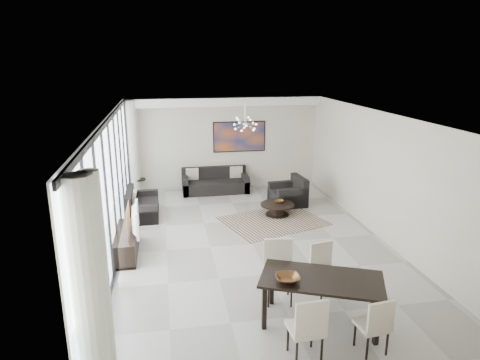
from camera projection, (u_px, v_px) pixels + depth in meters
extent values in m
cube|color=#A8A39B|center=(253.00, 244.00, 9.67)|extent=(6.00, 9.00, 0.02)
cube|color=white|center=(254.00, 116.00, 8.88)|extent=(6.00, 9.00, 0.02)
cube|color=beige|center=(224.00, 143.00, 13.52)|extent=(6.00, 0.02, 2.90)
cube|color=beige|center=(332.00, 288.00, 5.03)|extent=(6.00, 0.02, 2.90)
cube|color=beige|center=(381.00, 176.00, 9.79)|extent=(0.02, 9.00, 2.90)
cube|color=silver|center=(111.00, 190.00, 8.76)|extent=(0.01, 8.95, 2.85)
cube|color=black|center=(107.00, 122.00, 8.38)|extent=(0.04, 8.95, 0.10)
cube|color=black|center=(119.00, 253.00, 9.16)|extent=(0.04, 8.95, 0.06)
cube|color=black|center=(78.00, 290.00, 4.98)|extent=(0.04, 0.05, 2.88)
cube|color=black|center=(91.00, 253.00, 5.93)|extent=(0.04, 0.05, 2.88)
cube|color=black|center=(100.00, 226.00, 6.88)|extent=(0.04, 0.05, 2.88)
cube|color=black|center=(108.00, 206.00, 7.82)|extent=(0.04, 0.05, 2.88)
cube|color=black|center=(113.00, 190.00, 8.77)|extent=(0.04, 0.05, 2.88)
cube|color=black|center=(118.00, 177.00, 9.71)|extent=(0.04, 0.05, 2.88)
cube|color=black|center=(121.00, 166.00, 10.66)|extent=(0.04, 0.05, 2.88)
cube|color=black|center=(124.00, 157.00, 11.61)|extent=(0.04, 0.05, 2.88)
cube|color=black|center=(127.00, 150.00, 12.55)|extent=(0.04, 0.05, 2.88)
cylinder|color=silver|center=(88.00, 295.00, 4.87)|extent=(0.36, 0.36, 2.85)
cylinder|color=silver|center=(132.00, 149.00, 12.72)|extent=(0.36, 0.36, 2.85)
cube|color=white|center=(224.00, 102.00, 12.98)|extent=(5.98, 0.40, 0.26)
cube|color=#B95119|center=(239.00, 137.00, 13.53)|extent=(1.68, 0.04, 0.98)
cylinder|color=silver|center=(245.00, 114.00, 11.37)|extent=(0.02, 0.02, 0.55)
sphere|color=silver|center=(245.00, 124.00, 11.44)|extent=(0.12, 0.12, 0.12)
cube|color=black|center=(273.00, 221.00, 11.01)|extent=(2.87, 2.51, 0.01)
cylinder|color=black|center=(277.00, 204.00, 11.37)|extent=(0.90, 0.90, 0.04)
cylinder|color=black|center=(277.00, 210.00, 11.42)|extent=(0.40, 0.40, 0.28)
cylinder|color=black|center=(277.00, 214.00, 11.45)|extent=(0.63, 0.63, 0.03)
imported|color=brown|center=(279.00, 201.00, 11.44)|extent=(0.24, 0.24, 0.07)
cube|color=black|center=(215.00, 186.00, 13.36)|extent=(2.04, 0.84, 0.37)
cube|color=black|center=(214.00, 172.00, 13.58)|extent=(2.04, 0.17, 0.37)
cube|color=black|center=(185.00, 185.00, 13.18)|extent=(0.17, 0.84, 0.54)
cube|color=black|center=(245.00, 182.00, 13.50)|extent=(0.17, 0.84, 0.54)
cube|color=black|center=(143.00, 210.00, 11.34)|extent=(0.81, 1.44, 0.36)
cube|color=black|center=(129.00, 197.00, 11.18)|extent=(0.16, 1.44, 0.36)
cube|color=black|center=(142.00, 215.00, 10.71)|extent=(0.81, 0.16, 0.52)
cube|color=black|center=(144.00, 199.00, 11.92)|extent=(0.81, 0.16, 0.52)
cube|color=black|center=(288.00, 198.00, 12.25)|extent=(0.98, 1.03, 0.40)
cube|color=black|center=(300.00, 183.00, 12.23)|extent=(0.27, 0.96, 0.40)
cube|color=black|center=(283.00, 191.00, 12.58)|extent=(0.91, 0.26, 0.58)
cube|color=black|center=(293.00, 199.00, 11.87)|extent=(0.91, 0.26, 0.58)
cylinder|color=black|center=(140.00, 179.00, 13.01)|extent=(0.37, 0.37, 0.04)
cylinder|color=black|center=(140.00, 187.00, 13.08)|extent=(0.06, 0.06, 0.46)
cylinder|color=black|center=(141.00, 194.00, 13.14)|extent=(0.26, 0.26, 0.03)
cube|color=black|center=(126.00, 243.00, 9.14)|extent=(0.45, 1.60, 0.50)
imported|color=gray|center=(132.00, 220.00, 8.96)|extent=(0.18, 1.01, 0.58)
cube|color=black|center=(322.00, 279.00, 6.60)|extent=(2.09, 1.60, 0.04)
cube|color=black|center=(264.00, 308.00, 6.55)|extent=(0.07, 0.07, 0.74)
cube|color=black|center=(272.00, 284.00, 7.23)|extent=(0.07, 0.07, 0.74)
cube|color=black|center=(377.00, 322.00, 6.19)|extent=(0.07, 0.07, 0.74)
cube|color=black|center=(374.00, 296.00, 6.87)|extent=(0.07, 0.07, 0.74)
cube|color=beige|center=(305.00, 329.00, 5.89)|extent=(0.48, 0.48, 0.06)
cube|color=beige|center=(312.00, 320.00, 5.64)|extent=(0.46, 0.07, 0.56)
cylinder|color=black|center=(288.00, 338.00, 6.09)|extent=(0.04, 0.04, 0.43)
cylinder|color=black|center=(322.00, 350.00, 5.83)|extent=(0.04, 0.04, 0.43)
cube|color=beige|center=(372.00, 326.00, 6.05)|extent=(0.45, 0.45, 0.05)
cube|color=beige|center=(381.00, 318.00, 5.82)|extent=(0.41, 0.09, 0.50)
cylinder|color=black|center=(355.00, 334.00, 6.21)|extent=(0.04, 0.04, 0.38)
cylinder|color=black|center=(387.00, 343.00, 6.01)|extent=(0.04, 0.04, 0.38)
cube|color=beige|center=(279.00, 275.00, 7.27)|extent=(0.56, 0.56, 0.06)
cube|color=beige|center=(278.00, 255.00, 7.40)|extent=(0.49, 0.13, 0.60)
cylinder|color=black|center=(291.00, 295.00, 7.17)|extent=(0.04, 0.04, 0.46)
cylinder|color=black|center=(266.00, 283.00, 7.53)|extent=(0.04, 0.04, 0.46)
cube|color=beige|center=(326.00, 273.00, 7.47)|extent=(0.50, 0.50, 0.06)
cube|color=beige|center=(321.00, 256.00, 7.58)|extent=(0.43, 0.12, 0.52)
cylinder|color=black|center=(338.00, 288.00, 7.44)|extent=(0.04, 0.04, 0.40)
cylinder|color=black|center=(312.00, 282.00, 7.63)|extent=(0.04, 0.04, 0.40)
imported|color=brown|center=(288.00, 279.00, 6.50)|extent=(0.40, 0.40, 0.09)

